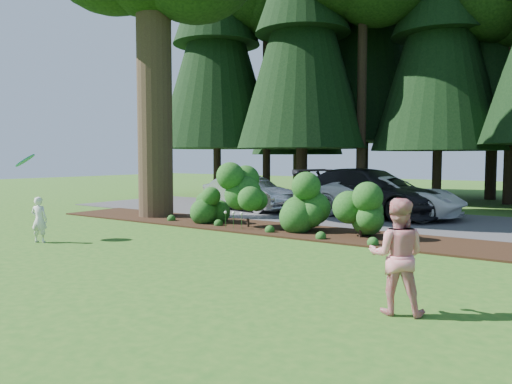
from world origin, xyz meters
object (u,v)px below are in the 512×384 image
at_px(car_white_suv, 387,196).
at_px(adult, 397,256).
at_px(car_silver_wagon, 248,193).
at_px(frisbee, 25,160).
at_px(car_dark_suv, 369,192).
at_px(child, 39,220).

xyz_separation_m(car_white_suv, adult, (4.04, -10.52, 0.04)).
xyz_separation_m(car_silver_wagon, adult, (9.45, -9.53, 0.09)).
bearing_deg(frisbee, car_dark_suv, 61.40).
bearing_deg(car_dark_suv, car_silver_wagon, 115.17).
bearing_deg(car_silver_wagon, child, -169.26).
xyz_separation_m(child, frisbee, (-0.77, 0.12, 1.50)).
relative_size(car_silver_wagon, adult, 2.60).
height_order(car_silver_wagon, child, car_silver_wagon).
relative_size(car_silver_wagon, car_dark_suv, 0.71).
relative_size(car_white_suv, frisbee, 8.63).
height_order(child, frisbee, frisbee).
bearing_deg(adult, car_silver_wagon, -62.06).
xyz_separation_m(car_dark_suv, child, (-4.68, -10.10, -0.31)).
bearing_deg(car_white_suv, child, 150.63).
bearing_deg(frisbee, car_white_suv, 58.38).
bearing_deg(frisbee, car_silver_wagon, 85.37).
xyz_separation_m(car_white_suv, frisbee, (-6.14, -9.97, 1.32)).
bearing_deg(car_dark_suv, child, 168.29).
distance_m(car_white_suv, child, 11.43).
height_order(car_dark_suv, child, car_dark_suv).
distance_m(car_dark_suv, frisbee, 11.43).
xyz_separation_m(car_silver_wagon, child, (0.04, -9.10, -0.13)).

